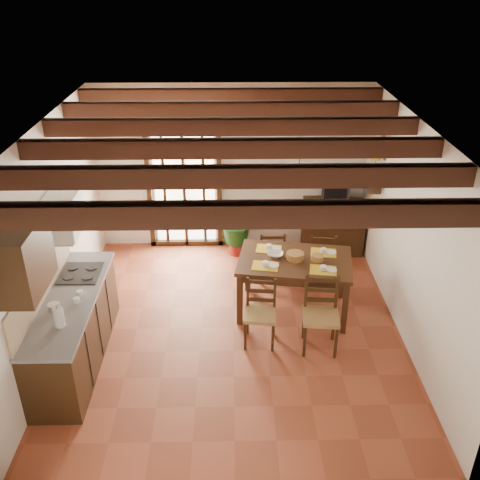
{
  "coord_description": "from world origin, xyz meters",
  "views": [
    {
      "loc": [
        -0.02,
        -5.93,
        4.47
      ],
      "look_at": [
        0.1,
        0.4,
        1.15
      ],
      "focal_mm": 40.0,
      "sensor_mm": 36.0,
      "label": 1
    }
  ],
  "objects_px": {
    "kitchen_counter": "(74,328)",
    "chair_near_right": "(320,327)",
    "potted_plant": "(239,222)",
    "chair_far_left": "(271,264)",
    "dining_table": "(295,266)",
    "crt_tv": "(336,191)",
    "chair_far_right": "(321,267)",
    "pendant_lamp": "(299,171)",
    "sideboard": "(333,226)",
    "chair_near_left": "(260,324)"
  },
  "relations": [
    {
      "from": "chair_far_left",
      "to": "crt_tv",
      "type": "height_order",
      "value": "crt_tv"
    },
    {
      "from": "sideboard",
      "to": "pendant_lamp",
      "type": "height_order",
      "value": "pendant_lamp"
    },
    {
      "from": "kitchen_counter",
      "to": "dining_table",
      "type": "distance_m",
      "value": 3.0
    },
    {
      "from": "chair_far_right",
      "to": "sideboard",
      "type": "bearing_deg",
      "value": -99.33
    },
    {
      "from": "chair_far_left",
      "to": "crt_tv",
      "type": "xyz_separation_m",
      "value": [
        1.11,
        0.96,
        0.82
      ]
    },
    {
      "from": "chair_near_left",
      "to": "pendant_lamp",
      "type": "height_order",
      "value": "pendant_lamp"
    },
    {
      "from": "chair_far_right",
      "to": "pendant_lamp",
      "type": "xyz_separation_m",
      "value": [
        -0.51,
        -0.62,
        1.79
      ]
    },
    {
      "from": "chair_far_left",
      "to": "sideboard",
      "type": "bearing_deg",
      "value": -138.38
    },
    {
      "from": "chair_far_right",
      "to": "sideboard",
      "type": "relative_size",
      "value": 0.86
    },
    {
      "from": "chair_far_left",
      "to": "chair_far_right",
      "type": "bearing_deg",
      "value": 171.15
    },
    {
      "from": "crt_tv",
      "to": "kitchen_counter",
      "type": "bearing_deg",
      "value": -131.32
    },
    {
      "from": "chair_near_right",
      "to": "sideboard",
      "type": "xyz_separation_m",
      "value": [
        0.61,
        2.65,
        0.14
      ]
    },
    {
      "from": "dining_table",
      "to": "chair_near_right",
      "type": "relative_size",
      "value": 1.71
    },
    {
      "from": "potted_plant",
      "to": "kitchen_counter",
      "type": "bearing_deg",
      "value": -126.98
    },
    {
      "from": "kitchen_counter",
      "to": "pendant_lamp",
      "type": "bearing_deg",
      "value": 21.66
    },
    {
      "from": "kitchen_counter",
      "to": "crt_tv",
      "type": "distance_m",
      "value": 4.67
    },
    {
      "from": "chair_near_right",
      "to": "crt_tv",
      "type": "height_order",
      "value": "crt_tv"
    },
    {
      "from": "kitchen_counter",
      "to": "chair_near_right",
      "type": "height_order",
      "value": "kitchen_counter"
    },
    {
      "from": "chair_near_right",
      "to": "chair_far_left",
      "type": "distance_m",
      "value": 1.75
    },
    {
      "from": "kitchen_counter",
      "to": "dining_table",
      "type": "bearing_deg",
      "value": 19.88
    },
    {
      "from": "chair_near_left",
      "to": "pendant_lamp",
      "type": "relative_size",
      "value": 1.05
    },
    {
      "from": "chair_far_left",
      "to": "crt_tv",
      "type": "relative_size",
      "value": 1.67
    },
    {
      "from": "kitchen_counter",
      "to": "chair_far_left",
      "type": "height_order",
      "value": "kitchen_counter"
    },
    {
      "from": "potted_plant",
      "to": "dining_table",
      "type": "bearing_deg",
      "value": -66.64
    },
    {
      "from": "dining_table",
      "to": "chair_far_left",
      "type": "height_order",
      "value": "chair_far_left"
    },
    {
      "from": "chair_near_right",
      "to": "crt_tv",
      "type": "relative_size",
      "value": 1.88
    },
    {
      "from": "crt_tv",
      "to": "pendant_lamp",
      "type": "xyz_separation_m",
      "value": [
        -0.86,
        -1.7,
        0.99
      ]
    },
    {
      "from": "chair_near_left",
      "to": "sideboard",
      "type": "relative_size",
      "value": 0.84
    },
    {
      "from": "dining_table",
      "to": "chair_far_right",
      "type": "distance_m",
      "value": 0.98
    },
    {
      "from": "chair_far_left",
      "to": "chair_near_right",
      "type": "bearing_deg",
      "value": 107.12
    },
    {
      "from": "chair_near_left",
      "to": "crt_tv",
      "type": "height_order",
      "value": "crt_tv"
    },
    {
      "from": "chair_near_right",
      "to": "chair_far_left",
      "type": "bearing_deg",
      "value": 112.06
    },
    {
      "from": "chair_far_right",
      "to": "chair_far_left",
      "type": "bearing_deg",
      "value": -0.77
    },
    {
      "from": "chair_far_right",
      "to": "crt_tv",
      "type": "distance_m",
      "value": 1.4
    },
    {
      "from": "crt_tv",
      "to": "pendant_lamp",
      "type": "relative_size",
      "value": 0.62
    },
    {
      "from": "dining_table",
      "to": "chair_far_left",
      "type": "relative_size",
      "value": 1.92
    },
    {
      "from": "chair_near_right",
      "to": "dining_table",
      "type": "bearing_deg",
      "value": 112.12
    },
    {
      "from": "chair_near_left",
      "to": "chair_far_right",
      "type": "bearing_deg",
      "value": 61.32
    },
    {
      "from": "chair_near_left",
      "to": "kitchen_counter",
      "type": "bearing_deg",
      "value": -165.88
    },
    {
      "from": "kitchen_counter",
      "to": "crt_tv",
      "type": "bearing_deg",
      "value": 37.52
    },
    {
      "from": "chair_near_left",
      "to": "chair_far_right",
      "type": "height_order",
      "value": "chair_far_right"
    },
    {
      "from": "kitchen_counter",
      "to": "pendant_lamp",
      "type": "xyz_separation_m",
      "value": [
        2.81,
        1.12,
        1.6
      ]
    },
    {
      "from": "chair_far_left",
      "to": "pendant_lamp",
      "type": "distance_m",
      "value": 1.97
    },
    {
      "from": "kitchen_counter",
      "to": "crt_tv",
      "type": "height_order",
      "value": "kitchen_counter"
    },
    {
      "from": "chair_near_right",
      "to": "potted_plant",
      "type": "relative_size",
      "value": 0.46
    },
    {
      "from": "kitchen_counter",
      "to": "chair_far_left",
      "type": "distance_m",
      "value": 3.17
    },
    {
      "from": "dining_table",
      "to": "sideboard",
      "type": "bearing_deg",
      "value": 73.87
    },
    {
      "from": "kitchen_counter",
      "to": "chair_near_right",
      "type": "distance_m",
      "value": 3.07
    },
    {
      "from": "chair_near_right",
      "to": "pendant_lamp",
      "type": "distance_m",
      "value": 2.02
    },
    {
      "from": "sideboard",
      "to": "chair_far_right",
      "type": "bearing_deg",
      "value": -99.48
    }
  ]
}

